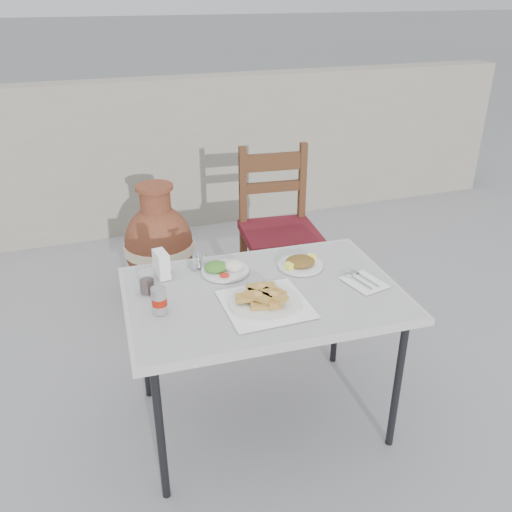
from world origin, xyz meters
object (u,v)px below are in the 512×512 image
object	(u,v)px
cafe_table	(263,301)
condiment_caddy	(200,261)
cola_glass	(147,283)
napkin_holder	(162,264)
salad_rice_plate	(224,268)
salad_chopped_plate	(300,263)
soda_can	(159,300)
terracotta_urn	(159,247)
chair	(278,229)
pide_plate	(265,298)

from	to	relation	value
cafe_table	condiment_caddy	world-z (taller)	condiment_caddy
cola_glass	napkin_holder	distance (m)	0.14
salad_rice_plate	cola_glass	xyz separation A→B (m)	(-0.35, -0.06, 0.02)
salad_chopped_plate	napkin_holder	xyz separation A→B (m)	(-0.60, 0.12, 0.04)
soda_can	terracotta_urn	world-z (taller)	soda_can
salad_rice_plate	chair	distance (m)	0.95
cafe_table	chair	size ratio (longest dim) A/B	1.19
cola_glass	terracotta_urn	world-z (taller)	cola_glass
cola_glass	napkin_holder	size ratio (longest dim) A/B	0.81
cafe_table	salad_chopped_plate	bearing A→B (deg)	32.68
pide_plate	chair	size ratio (longest dim) A/B	0.33
napkin_holder	condiment_caddy	world-z (taller)	napkin_holder
pide_plate	chair	xyz separation A→B (m)	(0.48, 1.06, -0.21)
soda_can	terracotta_urn	bearing A→B (deg)	80.81
salad_rice_plate	napkin_holder	world-z (taller)	napkin_holder
cafe_table	salad_rice_plate	xyz separation A→B (m)	(-0.10, 0.21, 0.07)
chair	napkin_holder	bearing A→B (deg)	-133.39
chair	terracotta_urn	world-z (taller)	chair
soda_can	condiment_caddy	xyz separation A→B (m)	(0.24, 0.33, -0.03)
cafe_table	napkin_holder	bearing A→B (deg)	144.37
salad_rice_plate	condiment_caddy	distance (m)	0.13
soda_can	napkin_holder	size ratio (longest dim) A/B	0.92
salad_chopped_plate	terracotta_urn	world-z (taller)	terracotta_urn
salad_rice_plate	terracotta_urn	distance (m)	1.12
napkin_holder	chair	xyz separation A→B (m)	(0.82, 0.69, -0.24)
pide_plate	soda_can	world-z (taller)	soda_can
pide_plate	salad_chopped_plate	bearing A→B (deg)	43.99
pide_plate	soda_can	size ratio (longest dim) A/B	3.08
salad_chopped_plate	napkin_holder	bearing A→B (deg)	169.10
cola_glass	napkin_holder	xyz separation A→B (m)	(0.08, 0.12, 0.02)
condiment_caddy	terracotta_urn	bearing A→B (deg)	91.89
pide_plate	salad_chopped_plate	world-z (taller)	pide_plate
condiment_caddy	chair	bearing A→B (deg)	45.22
pide_plate	salad_chopped_plate	size ratio (longest dim) A/B	1.61
soda_can	napkin_holder	distance (m)	0.29
pide_plate	napkin_holder	distance (m)	0.50
pide_plate	condiment_caddy	world-z (taller)	pide_plate
napkin_holder	pide_plate	bearing A→B (deg)	-55.43
salad_rice_plate	napkin_holder	bearing A→B (deg)	168.51
salad_rice_plate	chair	xyz separation A→B (m)	(0.56, 0.74, -0.20)
salad_chopped_plate	chair	size ratio (longest dim) A/B	0.21
cafe_table	napkin_holder	size ratio (longest dim) A/B	10.13
cafe_table	napkin_holder	xyz separation A→B (m)	(-0.37, 0.27, 0.11)
salad_rice_plate	condiment_caddy	world-z (taller)	condiment_caddy
cafe_table	salad_rice_plate	size ratio (longest dim) A/B	5.56
soda_can	cafe_table	bearing A→B (deg)	2.91
salad_rice_plate	soda_can	distance (m)	0.41
salad_rice_plate	salad_chopped_plate	size ratio (longest dim) A/B	1.04
cafe_table	terracotta_urn	bearing A→B (deg)	100.06
soda_can	chair	world-z (taller)	chair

